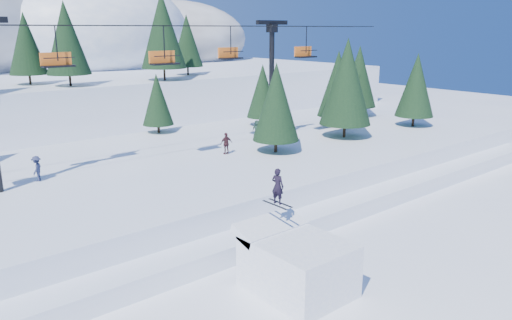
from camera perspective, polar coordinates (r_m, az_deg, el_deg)
ground at (r=24.17m, az=7.01°, el=-15.39°), size 160.00×160.00×0.00m
mid_shelf at (r=37.25m, az=-13.47°, el=-2.58°), size 70.00×22.00×2.50m
berm at (r=29.34m, az=-4.49°, el=-8.46°), size 70.00×6.00×1.10m
jump_kicker at (r=24.12m, az=4.60°, el=-11.64°), size 3.77×5.14×5.70m
chairlift at (r=36.27m, az=-12.72°, el=10.03°), size 46.00×3.21×10.28m
conifer_stand at (r=38.26m, az=-9.53°, el=6.54°), size 63.98×16.92×8.88m
distant_skiers at (r=35.48m, az=-16.14°, el=-0.11°), size 30.35×5.95×1.73m
banner_near at (r=31.59m, az=8.36°, el=-6.85°), size 2.86×0.16×0.90m
banner_far at (r=35.65m, az=13.06°, el=-4.54°), size 2.76×0.80×0.90m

